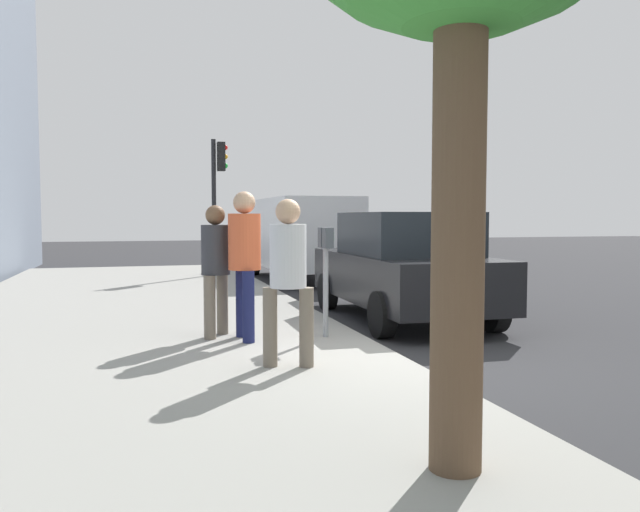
{
  "coord_description": "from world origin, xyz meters",
  "views": [
    {
      "loc": [
        -6.53,
        2.8,
        1.69
      ],
      "look_at": [
        1.86,
        0.39,
        1.15
      ],
      "focal_mm": 35.32,
      "sensor_mm": 36.0,
      "label": 1
    }
  ],
  "objects_px": {
    "pedestrian_bystander": "(288,269)",
    "parking_officer": "(216,260)",
    "pedestrian_at_meter": "(245,251)",
    "parking_meter": "(326,258)",
    "parked_sedan_near": "(403,266)",
    "traffic_signal": "(218,184)",
    "parked_van_far": "(300,233)"
  },
  "relations": [
    {
      "from": "pedestrian_bystander",
      "to": "parking_officer",
      "type": "relative_size",
      "value": 1.02
    },
    {
      "from": "pedestrian_at_meter",
      "to": "parking_meter",
      "type": "bearing_deg",
      "value": -8.37
    },
    {
      "from": "parking_meter",
      "to": "parking_officer",
      "type": "distance_m",
      "value": 1.42
    },
    {
      "from": "parking_officer",
      "to": "parked_sedan_near",
      "type": "height_order",
      "value": "parking_officer"
    },
    {
      "from": "pedestrian_at_meter",
      "to": "pedestrian_bystander",
      "type": "bearing_deg",
      "value": -85.58
    },
    {
      "from": "parking_meter",
      "to": "traffic_signal",
      "type": "xyz_separation_m",
      "value": [
        9.17,
        0.28,
        1.41
      ]
    },
    {
      "from": "parked_sedan_near",
      "to": "traffic_signal",
      "type": "bearing_deg",
      "value": 16.15
    },
    {
      "from": "traffic_signal",
      "to": "parked_sedan_near",
      "type": "bearing_deg",
      "value": -163.85
    },
    {
      "from": "parking_meter",
      "to": "pedestrian_bystander",
      "type": "bearing_deg",
      "value": 150.14
    },
    {
      "from": "pedestrian_bystander",
      "to": "traffic_signal",
      "type": "xyz_separation_m",
      "value": [
        10.62,
        -0.56,
        1.41
      ]
    },
    {
      "from": "pedestrian_at_meter",
      "to": "parking_officer",
      "type": "xyz_separation_m",
      "value": [
        0.31,
        0.32,
        -0.13
      ]
    },
    {
      "from": "pedestrian_bystander",
      "to": "parked_van_far",
      "type": "relative_size",
      "value": 0.33
    },
    {
      "from": "parking_officer",
      "to": "traffic_signal",
      "type": "bearing_deg",
      "value": 115.43
    },
    {
      "from": "pedestrian_bystander",
      "to": "traffic_signal",
      "type": "relative_size",
      "value": 0.48
    },
    {
      "from": "pedestrian_bystander",
      "to": "traffic_signal",
      "type": "distance_m",
      "value": 10.73
    },
    {
      "from": "pedestrian_at_meter",
      "to": "traffic_signal",
      "type": "relative_size",
      "value": 0.52
    },
    {
      "from": "parking_meter",
      "to": "pedestrian_at_meter",
      "type": "height_order",
      "value": "pedestrian_at_meter"
    },
    {
      "from": "parking_meter",
      "to": "parked_sedan_near",
      "type": "distance_m",
      "value": 2.6
    },
    {
      "from": "traffic_signal",
      "to": "pedestrian_at_meter",
      "type": "bearing_deg",
      "value": 175.25
    },
    {
      "from": "parking_meter",
      "to": "parked_van_far",
      "type": "relative_size",
      "value": 0.27
    },
    {
      "from": "parked_sedan_near",
      "to": "parked_van_far",
      "type": "bearing_deg",
      "value": -0.01
    },
    {
      "from": "parking_meter",
      "to": "traffic_signal",
      "type": "distance_m",
      "value": 9.28
    },
    {
      "from": "pedestrian_at_meter",
      "to": "pedestrian_bystander",
      "type": "distance_m",
      "value": 1.57
    },
    {
      "from": "pedestrian_at_meter",
      "to": "parked_sedan_near",
      "type": "height_order",
      "value": "pedestrian_at_meter"
    },
    {
      "from": "parking_officer",
      "to": "traffic_signal",
      "type": "xyz_separation_m",
      "value": [
        8.76,
        -1.08,
        1.44
      ]
    },
    {
      "from": "parking_officer",
      "to": "traffic_signal",
      "type": "relative_size",
      "value": 0.47
    },
    {
      "from": "parking_meter",
      "to": "pedestrian_bystander",
      "type": "relative_size",
      "value": 0.82
    },
    {
      "from": "parking_meter",
      "to": "pedestrian_bystander",
      "type": "distance_m",
      "value": 1.67
    },
    {
      "from": "parked_sedan_near",
      "to": "traffic_signal",
      "type": "distance_m",
      "value": 7.86
    },
    {
      "from": "parking_meter",
      "to": "parked_sedan_near",
      "type": "height_order",
      "value": "parked_sedan_near"
    },
    {
      "from": "parked_sedan_near",
      "to": "parked_van_far",
      "type": "height_order",
      "value": "parked_van_far"
    },
    {
      "from": "parking_meter",
      "to": "parking_officer",
      "type": "xyz_separation_m",
      "value": [
        0.41,
        1.36,
        -0.03
      ]
    }
  ]
}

